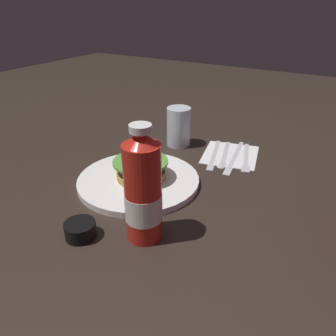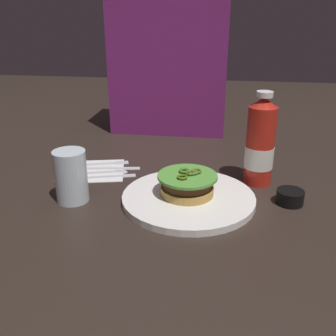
{
  "view_description": "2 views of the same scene",
  "coord_description": "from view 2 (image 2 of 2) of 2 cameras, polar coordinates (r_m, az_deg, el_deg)",
  "views": [
    {
      "loc": [
        0.57,
        0.38,
        0.41
      ],
      "look_at": [
        -0.03,
        0.02,
        0.04
      ],
      "focal_mm": 35.35,
      "sensor_mm": 36.0,
      "label": 1
    },
    {
      "loc": [
        0.08,
        -0.8,
        0.4
      ],
      "look_at": [
        -0.04,
        0.04,
        0.04
      ],
      "focal_mm": 41.36,
      "sensor_mm": 36.0,
      "label": 2
    }
  ],
  "objects": [
    {
      "name": "condiment_cup",
      "position": [
        0.88,
        17.54,
        -4.1
      ],
      "size": [
        0.06,
        0.06,
        0.03
      ],
      "primitive_type": "cylinder",
      "color": "black",
      "rests_on": "ground_plane"
    },
    {
      "name": "burger_sandwich",
      "position": [
        0.85,
        2.85,
        -2.4
      ],
      "size": [
        0.13,
        0.13,
        0.05
      ],
      "color": "#C09146",
      "rests_on": "dinner_plate"
    },
    {
      "name": "butter_knife",
      "position": [
        0.98,
        -9.88,
        -1.13
      ],
      "size": [
        0.2,
        0.07,
        0.0
      ],
      "color": "silver",
      "rests_on": "napkin"
    },
    {
      "name": "fork_utensil",
      "position": [
        1.07,
        -9.89,
        0.77
      ],
      "size": [
        0.18,
        0.07,
        0.0
      ],
      "color": "silver",
      "rests_on": "napkin"
    },
    {
      "name": "ketchup_bottle",
      "position": [
        0.94,
        13.4,
        3.37
      ],
      "size": [
        0.07,
        0.07,
        0.22
      ],
      "color": "red",
      "rests_on": "ground_plane"
    },
    {
      "name": "steak_knife",
      "position": [
        1.04,
        -9.54,
        0.12
      ],
      "size": [
        0.22,
        0.05,
        0.0
      ],
      "color": "silver",
      "rests_on": "napkin"
    },
    {
      "name": "spoon_utensil",
      "position": [
        1.01,
        -9.6,
        -0.45
      ],
      "size": [
        0.18,
        0.06,
        0.0
      ],
      "color": "silver",
      "rests_on": "napkin"
    },
    {
      "name": "napkin",
      "position": [
        1.03,
        -11.11,
        -0.38
      ],
      "size": [
        0.19,
        0.18,
        0.0
      ],
      "primitive_type": "cube",
      "rotation": [
        0.0,
        0.0,
        0.23
      ],
      "color": "silver",
      "rests_on": "ground_plane"
    },
    {
      "name": "dinner_plate",
      "position": [
        0.85,
        3.03,
        -4.46
      ],
      "size": [
        0.29,
        0.29,
        0.02
      ],
      "primitive_type": "cylinder",
      "color": "white",
      "rests_on": "ground_plane"
    },
    {
      "name": "diner_person",
      "position": [
        1.33,
        0.27,
        16.35
      ],
      "size": [
        0.38,
        0.19,
        0.59
      ],
      "color": "#78226A",
      "rests_on": "ground_plane"
    },
    {
      "name": "ground_plane",
      "position": [
        0.89,
        2.45,
        -3.72
      ],
      "size": [
        3.0,
        3.0,
        0.0
      ],
      "primitive_type": "plane",
      "color": "#2D221C"
    },
    {
      "name": "water_glass",
      "position": [
        0.86,
        -14.1,
        -1.19
      ],
      "size": [
        0.07,
        0.07,
        0.12
      ],
      "primitive_type": "cylinder",
      "color": "silver",
      "rests_on": "ground_plane"
    }
  ]
}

